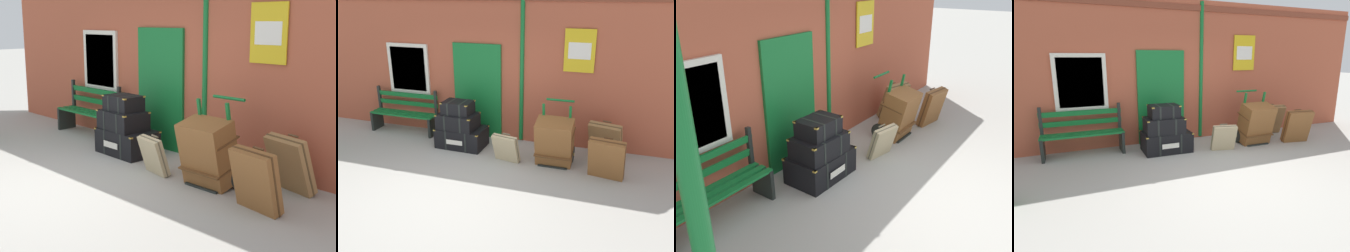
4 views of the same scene
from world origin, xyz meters
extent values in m
plane|color=#A3A099|center=(0.00, 0.00, 0.00)|extent=(60.00, 60.00, 0.00)
cube|color=#AD5138|center=(0.00, 2.60, 1.60)|extent=(10.40, 0.30, 3.20)
cube|color=#146B2D|center=(-0.41, 2.43, 1.05)|extent=(1.10, 0.05, 2.10)
cube|color=#0C401B|center=(-0.41, 2.41, 1.05)|extent=(0.06, 0.02, 2.10)
cube|color=silver|center=(-2.12, 2.43, 1.45)|extent=(1.04, 0.06, 1.16)
cube|color=silver|center=(-2.12, 2.41, 1.45)|extent=(0.88, 0.02, 1.00)
cylinder|color=#146B2D|center=(0.60, 2.45, 1.60)|extent=(0.09, 0.09, 3.14)
cube|color=gold|center=(1.77, 2.43, 2.05)|extent=(0.60, 0.02, 0.84)
cube|color=white|center=(1.77, 2.41, 2.05)|extent=(0.44, 0.01, 0.32)
cylinder|color=#146B2D|center=(-3.40, 0.38, 1.69)|extent=(0.14, 0.14, 2.58)
cube|color=#146B2D|center=(-2.16, 1.96, 0.45)|extent=(1.60, 0.09, 0.04)
cube|color=#146B2D|center=(-2.16, 2.10, 0.45)|extent=(1.60, 0.09, 0.04)
cube|color=#146B2D|center=(-2.16, 2.24, 0.45)|extent=(1.60, 0.09, 0.04)
cube|color=#146B2D|center=(-2.16, 2.30, 0.65)|extent=(1.60, 0.05, 0.10)
cube|color=#146B2D|center=(-2.16, 2.30, 0.85)|extent=(1.60, 0.05, 0.10)
cube|color=black|center=(-1.40, 2.10, 0.23)|extent=(0.06, 0.40, 0.45)
cube|color=black|center=(-1.40, 2.30, 0.73)|extent=(0.06, 0.06, 0.56)
cube|color=black|center=(-0.52, 1.76, 0.21)|extent=(1.02, 0.67, 0.42)
cube|color=black|center=(-0.75, 1.76, 0.21)|extent=(0.05, 0.65, 0.43)
cube|color=black|center=(-0.30, 1.75, 0.21)|extent=(0.05, 0.65, 0.43)
cube|color=#B79338|center=(-1.01, 1.47, 0.41)|extent=(0.05, 0.05, 0.02)
cube|color=#B79338|center=(-0.05, 1.44, 0.41)|extent=(0.05, 0.05, 0.02)
cube|color=#B79338|center=(-1.00, 2.07, 0.41)|extent=(0.05, 0.05, 0.02)
cube|color=#B79338|center=(-0.04, 2.04, 0.41)|extent=(0.05, 0.05, 0.02)
cube|color=silver|center=(-0.55, 1.41, 0.21)|extent=(0.36, 0.01, 0.10)
cube|color=black|center=(-0.58, 1.72, 0.58)|extent=(0.83, 0.58, 0.32)
cube|color=black|center=(-0.76, 1.73, 0.58)|extent=(0.07, 0.55, 0.33)
cube|color=black|center=(-0.40, 1.71, 0.58)|extent=(0.07, 0.55, 0.33)
cube|color=#B79338|center=(-0.97, 1.49, 0.73)|extent=(0.05, 0.05, 0.02)
cube|color=#B79338|center=(-0.22, 1.45, 0.73)|extent=(0.05, 0.05, 0.02)
cube|color=#B79338|center=(-0.95, 1.99, 0.73)|extent=(0.05, 0.05, 0.02)
cube|color=#B79338|center=(-0.19, 1.95, 0.73)|extent=(0.05, 0.05, 0.02)
cube|color=black|center=(-0.58, 1.73, 0.87)|extent=(0.61, 0.45, 0.26)
cube|color=black|center=(-0.71, 1.74, 0.87)|extent=(0.04, 0.45, 0.27)
cube|color=black|center=(-0.44, 1.73, 0.87)|extent=(0.04, 0.45, 0.27)
cube|color=#B79338|center=(-0.86, 1.54, 0.99)|extent=(0.05, 0.05, 0.02)
cube|color=#B79338|center=(-0.30, 1.53, 0.99)|extent=(0.05, 0.05, 0.02)
cube|color=#B79338|center=(-0.85, 1.94, 0.99)|extent=(0.05, 0.05, 0.02)
cube|color=#B79338|center=(-0.29, 1.93, 0.99)|extent=(0.05, 0.05, 0.02)
cube|color=black|center=(1.53, 1.45, 0.01)|extent=(0.56, 0.28, 0.03)
cube|color=#146B2D|center=(1.28, 1.65, 0.59)|extent=(0.04, 0.27, 1.18)
cube|color=#146B2D|center=(1.78, 1.65, 0.59)|extent=(0.04, 0.27, 1.18)
cylinder|color=#146B2D|center=(1.53, 1.89, 1.18)|extent=(0.54, 0.04, 0.04)
cylinder|color=black|center=(1.21, 1.71, 0.16)|extent=(0.04, 0.32, 0.32)
cylinder|color=#B79338|center=(1.21, 1.71, 0.16)|extent=(0.07, 0.06, 0.06)
cylinder|color=black|center=(1.85, 1.71, 0.16)|extent=(0.04, 0.32, 0.32)
cylinder|color=#B79338|center=(1.85, 1.71, 0.16)|extent=(0.07, 0.06, 0.06)
cube|color=brown|center=(1.53, 1.47, 0.48)|extent=(0.68, 0.63, 0.96)
cube|color=brown|center=(1.53, 1.47, 0.29)|extent=(0.70, 0.45, 0.13)
cube|color=brown|center=(1.53, 1.47, 0.67)|extent=(0.70, 0.45, 0.13)
cube|color=tan|center=(0.62, 1.31, 0.28)|extent=(0.55, 0.37, 0.57)
cylinder|color=#71644C|center=(0.62, 1.34, 0.57)|extent=(0.16, 0.06, 0.03)
cube|color=brown|center=(0.62, 1.31, 0.28)|extent=(0.54, 0.28, 0.55)
cube|color=olive|center=(2.43, 2.06, 0.39)|extent=(0.70, 0.55, 0.77)
cylinder|color=brown|center=(2.43, 2.10, 0.76)|extent=(0.16, 0.06, 0.03)
cube|color=brown|center=(2.43, 2.06, 0.39)|extent=(0.68, 0.43, 0.74)
cube|color=brown|center=(2.50, 1.20, 0.39)|extent=(0.66, 0.44, 0.77)
cylinder|color=#4F3018|center=(2.50, 1.23, 0.77)|extent=(0.16, 0.05, 0.03)
cube|color=#482C16|center=(2.50, 1.20, 0.39)|extent=(0.65, 0.30, 0.75)
camera|label=1|loc=(5.64, -3.30, 2.23)|focal=51.75mm
camera|label=2|loc=(2.60, -4.79, 3.17)|focal=38.74mm
camera|label=3|loc=(-4.37, -1.38, 2.93)|focal=38.82mm
camera|label=4|loc=(-2.35, -3.68, 1.96)|focal=30.05mm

